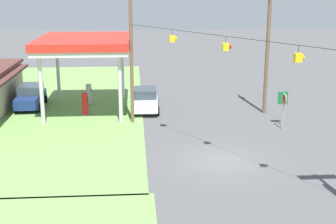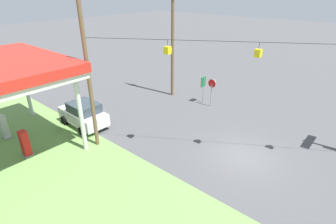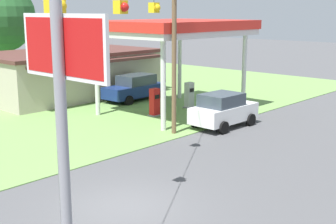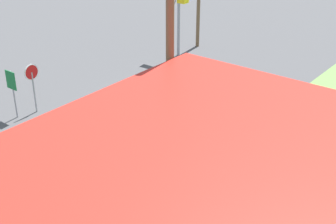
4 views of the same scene
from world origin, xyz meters
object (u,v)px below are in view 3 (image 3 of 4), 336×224
object	(u,v)px
fuel_pump_far	(189,96)
stop_sign_overhead	(65,126)
gas_station_canopy	(173,29)
car_at_pumps_front	(223,110)
fuel_pump_near	(155,103)
gas_station_store	(68,73)
car_at_pumps_rear	(134,88)

from	to	relation	value
fuel_pump_far	stop_sign_overhead	bearing A→B (deg)	-144.69
gas_station_canopy	car_at_pumps_front	world-z (taller)	gas_station_canopy
fuel_pump_near	car_at_pumps_front	size ratio (longest dim) A/B	0.42
gas_station_store	fuel_pump_near	world-z (taller)	gas_station_store
gas_station_store	fuel_pump_near	size ratio (longest dim) A/B	7.42
fuel_pump_far	gas_station_store	bearing A→B (deg)	104.81
car_at_pumps_front	fuel_pump_near	bearing A→B (deg)	99.94
fuel_pump_near	fuel_pump_far	world-z (taller)	same
fuel_pump_near	fuel_pump_far	distance (m)	3.23
fuel_pump_near	stop_sign_overhead	size ratio (longest dim) A/B	0.26
gas_station_store	car_at_pumps_rear	distance (m)	5.50
car_at_pumps_front	gas_station_store	bearing A→B (deg)	91.32
fuel_pump_near	fuel_pump_far	size ratio (longest dim) A/B	1.00
gas_station_store	car_at_pumps_front	xyz separation A→B (m)	(0.01, -14.22, -0.72)
stop_sign_overhead	fuel_pump_far	bearing A→B (deg)	35.31
car_at_pumps_rear	fuel_pump_far	bearing A→B (deg)	95.48
gas_station_canopy	car_at_pumps_rear	distance (m)	6.31
fuel_pump_near	gas_station_canopy	bearing A→B (deg)	0.05
gas_station_store	fuel_pump_near	distance (m)	9.72
gas_station_canopy	fuel_pump_far	distance (m)	4.65
gas_station_store	car_at_pumps_front	world-z (taller)	gas_station_store
fuel_pump_far	gas_station_canopy	bearing A→B (deg)	179.95
car_at_pumps_rear	gas_station_canopy	bearing A→B (deg)	75.46
gas_station_store	car_at_pumps_rear	xyz separation A→B (m)	(1.96, -5.08, -0.74)
gas_station_canopy	fuel_pump_far	world-z (taller)	gas_station_canopy
fuel_pump_near	fuel_pump_far	bearing A→B (deg)	0.00
fuel_pump_near	car_at_pumps_rear	size ratio (longest dim) A/B	0.37
car_at_pumps_front	car_at_pumps_rear	world-z (taller)	car_at_pumps_front
gas_station_store	gas_station_canopy	bearing A→B (deg)	-84.47
gas_station_canopy	fuel_pump_near	distance (m)	4.65
car_at_pumps_front	car_at_pumps_rear	size ratio (longest dim) A/B	0.88
car_at_pumps_rear	stop_sign_overhead	size ratio (longest dim) A/B	0.70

